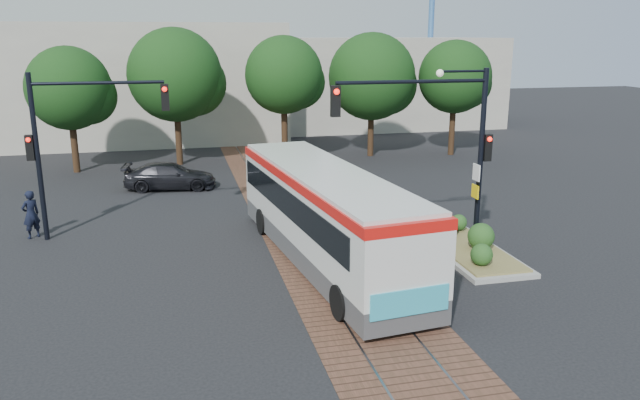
{
  "coord_description": "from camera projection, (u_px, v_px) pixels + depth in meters",
  "views": [
    {
      "loc": [
        -4.81,
        -19.37,
        7.24
      ],
      "look_at": [
        0.11,
        1.27,
        1.6
      ],
      "focal_mm": 35.0,
      "sensor_mm": 36.0,
      "label": 1
    }
  ],
  "objects": [
    {
      "name": "parked_car",
      "position": [
        170.0,
        176.0,
        30.09
      ],
      "size": [
        4.53,
        2.31,
        1.26
      ],
      "primitive_type": "imported",
      "rotation": [
        0.0,
        0.0,
        1.44
      ],
      "color": "black",
      "rests_on": "ground"
    },
    {
      "name": "signal_pole_main",
      "position": [
        448.0,
        133.0,
        20.18
      ],
      "size": [
        5.49,
        0.46,
        6.0
      ],
      "color": "black",
      "rests_on": "ground"
    },
    {
      "name": "ground",
      "position": [
        326.0,
        255.0,
        21.14
      ],
      "size": [
        120.0,
        120.0,
        0.0
      ],
      "primitive_type": "plane",
      "color": "black",
      "rests_on": "ground"
    },
    {
      "name": "tree_row",
      "position": [
        277.0,
        78.0,
        35.6
      ],
      "size": [
        26.4,
        5.6,
        7.67
      ],
      "color": "#382314",
      "rests_on": "ground"
    },
    {
      "name": "officer",
      "position": [
        31.0,
        214.0,
        22.72
      ],
      "size": [
        0.78,
        0.74,
        1.79
      ],
      "primitive_type": "imported",
      "rotation": [
        0.0,
        0.0,
        3.8
      ],
      "color": "black",
      "rests_on": "ground"
    },
    {
      "name": "city_bus",
      "position": [
        325.0,
        211.0,
        20.08
      ],
      "size": [
        3.79,
        11.74,
        3.09
      ],
      "rotation": [
        0.0,
        0.0,
        0.12
      ],
      "color": "#414143",
      "rests_on": "ground"
    },
    {
      "name": "warehouses",
      "position": [
        228.0,
        82.0,
        47.07
      ],
      "size": [
        40.0,
        13.0,
        8.0
      ],
      "color": "#ADA899",
      "rests_on": "ground"
    },
    {
      "name": "traffic_island",
      "position": [
        469.0,
        244.0,
        21.29
      ],
      "size": [
        2.2,
        5.2,
        1.13
      ],
      "color": "gray",
      "rests_on": "ground"
    },
    {
      "name": "signal_pole_left",
      "position": [
        69.0,
        133.0,
        22.03
      ],
      "size": [
        4.99,
        0.34,
        6.0
      ],
      "color": "black",
      "rests_on": "ground"
    },
    {
      "name": "trackbed",
      "position": [
        302.0,
        222.0,
        24.9
      ],
      "size": [
        3.6,
        40.0,
        0.02
      ],
      "color": "brown",
      "rests_on": "ground"
    }
  ]
}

